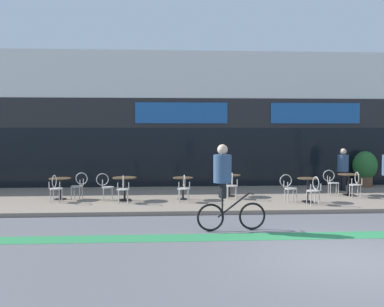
{
  "coord_description": "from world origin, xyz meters",
  "views": [
    {
      "loc": [
        -3.5,
        -8.25,
        2.51
      ],
      "look_at": [
        -2.55,
        6.8,
        1.65
      ],
      "focal_mm": 42.0,
      "sensor_mm": 36.0,
      "label": 1
    }
  ],
  "objects_px": {
    "cafe_chair_0_side": "(79,184)",
    "cafe_chair_1_near": "(123,187)",
    "bistro_table_0": "(60,184)",
    "cafe_chair_5_near": "(356,183)",
    "bistro_table_3": "(229,181)",
    "bistro_table_1": "(125,184)",
    "cafe_chair_0_near": "(55,186)",
    "bistro_table_5": "(349,180)",
    "cafe_chair_3_near": "(232,184)",
    "planter_pot": "(365,167)",
    "cafe_chair_4_side": "(289,186)",
    "bistro_table_4": "(308,185)",
    "bistro_table_2": "(183,184)",
    "cafe_chair_4_near": "(314,188)",
    "cyclist_0": "(225,181)",
    "cafe_chair_5_side": "(331,181)",
    "cafe_chair_2_near": "(184,186)",
    "cafe_chair_1_side": "(105,185)",
    "pedestrian_far_end": "(343,166)"
  },
  "relations": [
    {
      "from": "cafe_chair_1_side",
      "to": "bistro_table_3",
      "type": "bearing_deg",
      "value": 1.95
    },
    {
      "from": "planter_pot",
      "to": "pedestrian_far_end",
      "type": "xyz_separation_m",
      "value": [
        -1.4,
        -1.16,
        0.18
      ]
    },
    {
      "from": "cafe_chair_3_near",
      "to": "bistro_table_2",
      "type": "bearing_deg",
      "value": 93.49
    },
    {
      "from": "cafe_chair_0_near",
      "to": "cafe_chair_5_side",
      "type": "distance_m",
      "value": 9.47
    },
    {
      "from": "bistro_table_2",
      "to": "cafe_chair_3_near",
      "type": "xyz_separation_m",
      "value": [
        1.65,
        -0.03,
        -0.01
      ]
    },
    {
      "from": "bistro_table_5",
      "to": "cafe_chair_3_near",
      "type": "xyz_separation_m",
      "value": [
        -4.29,
        -0.63,
        -0.02
      ]
    },
    {
      "from": "bistro_table_4",
      "to": "cafe_chair_5_near",
      "type": "bearing_deg",
      "value": 20.61
    },
    {
      "from": "cafe_chair_5_near",
      "to": "bistro_table_3",
      "type": "bearing_deg",
      "value": 87.42
    },
    {
      "from": "bistro_table_4",
      "to": "cafe_chair_4_side",
      "type": "bearing_deg",
      "value": -179.37
    },
    {
      "from": "bistro_table_5",
      "to": "cafe_chair_5_near",
      "type": "relative_size",
      "value": 0.83
    },
    {
      "from": "cafe_chair_2_near",
      "to": "bistro_table_1",
      "type": "bearing_deg",
      "value": 69.07
    },
    {
      "from": "bistro_table_0",
      "to": "cafe_chair_0_side",
      "type": "distance_m",
      "value": 0.63
    },
    {
      "from": "bistro_table_1",
      "to": "cafe_chair_1_near",
      "type": "bearing_deg",
      "value": -89.09
    },
    {
      "from": "bistro_table_0",
      "to": "cafe_chair_5_side",
      "type": "relative_size",
      "value": 0.8
    },
    {
      "from": "cafe_chair_0_near",
      "to": "planter_pot",
      "type": "xyz_separation_m",
      "value": [
        11.69,
        3.24,
        0.26
      ]
    },
    {
      "from": "cafe_chair_2_near",
      "to": "cafe_chair_5_near",
      "type": "xyz_separation_m",
      "value": [
        5.93,
        0.6,
        0.0
      ]
    },
    {
      "from": "cafe_chair_1_side",
      "to": "cafe_chair_4_near",
      "type": "distance_m",
      "value": 6.71
    },
    {
      "from": "bistro_table_4",
      "to": "cafe_chair_0_near",
      "type": "relative_size",
      "value": 0.86
    },
    {
      "from": "bistro_table_5",
      "to": "cafe_chair_4_near",
      "type": "bearing_deg",
      "value": -134.24
    },
    {
      "from": "bistro_table_4",
      "to": "cyclist_0",
      "type": "relative_size",
      "value": 0.37
    },
    {
      "from": "bistro_table_0",
      "to": "bistro_table_3",
      "type": "bearing_deg",
      "value": 3.33
    },
    {
      "from": "cafe_chair_1_side",
      "to": "cafe_chair_4_near",
      "type": "xyz_separation_m",
      "value": [
        6.58,
        -1.32,
        0.0
      ]
    },
    {
      "from": "bistro_table_0",
      "to": "cyclist_0",
      "type": "height_order",
      "value": "cyclist_0"
    },
    {
      "from": "cafe_chair_5_side",
      "to": "cyclist_0",
      "type": "distance_m",
      "value": 6.55
    },
    {
      "from": "cafe_chair_3_near",
      "to": "pedestrian_far_end",
      "type": "bearing_deg",
      "value": -64.46
    },
    {
      "from": "bistro_table_0",
      "to": "cafe_chair_0_side",
      "type": "bearing_deg",
      "value": -1.0
    },
    {
      "from": "cafe_chair_4_near",
      "to": "cafe_chair_5_near",
      "type": "bearing_deg",
      "value": -63.37
    },
    {
      "from": "bistro_table_0",
      "to": "cafe_chair_4_side",
      "type": "xyz_separation_m",
      "value": [
        7.48,
        -1.01,
        0.0
      ]
    },
    {
      "from": "cafe_chair_4_side",
      "to": "cafe_chair_5_near",
      "type": "distance_m",
      "value": 2.66
    },
    {
      "from": "cafe_chair_0_side",
      "to": "cafe_chair_4_near",
      "type": "xyz_separation_m",
      "value": [
        7.49,
        -1.62,
        0.0
      ]
    },
    {
      "from": "cafe_chair_3_near",
      "to": "cafe_chair_5_near",
      "type": "relative_size",
      "value": 1.0
    },
    {
      "from": "cafe_chair_4_near",
      "to": "cafe_chair_5_near",
      "type": "distance_m",
      "value": 2.34
    },
    {
      "from": "bistro_table_2",
      "to": "cafe_chair_3_near",
      "type": "relative_size",
      "value": 0.82
    },
    {
      "from": "cafe_chair_1_near",
      "to": "cafe_chair_4_near",
      "type": "xyz_separation_m",
      "value": [
        5.94,
        -0.7,
        0.0
      ]
    },
    {
      "from": "bistro_table_2",
      "to": "cafe_chair_0_side",
      "type": "bearing_deg",
      "value": 175.87
    },
    {
      "from": "cafe_chair_0_side",
      "to": "cafe_chair_1_near",
      "type": "height_order",
      "value": "same"
    },
    {
      "from": "bistro_table_2",
      "to": "cafe_chair_4_side",
      "type": "height_order",
      "value": "cafe_chair_4_side"
    },
    {
      "from": "cafe_chair_1_near",
      "to": "cafe_chair_5_side",
      "type": "distance_m",
      "value": 7.35
    },
    {
      "from": "pedestrian_far_end",
      "to": "bistro_table_5",
      "type": "bearing_deg",
      "value": 63.72
    },
    {
      "from": "cafe_chair_4_side",
      "to": "cafe_chair_5_side",
      "type": "height_order",
      "value": "same"
    },
    {
      "from": "bistro_table_1",
      "to": "cafe_chair_0_near",
      "type": "bearing_deg",
      "value": -171.57
    },
    {
      "from": "bistro_table_1",
      "to": "cafe_chair_0_near",
      "type": "distance_m",
      "value": 2.2
    },
    {
      "from": "bistro_table_5",
      "to": "cafe_chair_2_near",
      "type": "relative_size",
      "value": 0.83
    },
    {
      "from": "bistro_table_4",
      "to": "cafe_chair_2_near",
      "type": "xyz_separation_m",
      "value": [
        -4.0,
        0.12,
        -0.03
      ]
    },
    {
      "from": "planter_pot",
      "to": "bistro_table_3",
      "type": "bearing_deg",
      "value": -158.97
    },
    {
      "from": "cafe_chair_1_near",
      "to": "cafe_chair_4_side",
      "type": "height_order",
      "value": "same"
    },
    {
      "from": "cafe_chair_3_near",
      "to": "planter_pot",
      "type": "xyz_separation_m",
      "value": [
        5.93,
        2.9,
        0.26
      ]
    },
    {
      "from": "bistro_table_3",
      "to": "planter_pot",
      "type": "bearing_deg",
      "value": 21.03
    },
    {
      "from": "bistro_table_0",
      "to": "cafe_chair_3_near",
      "type": "xyz_separation_m",
      "value": [
        5.75,
        -0.29,
        0.0
      ]
    },
    {
      "from": "bistro_table_1",
      "to": "cafe_chair_4_side",
      "type": "relative_size",
      "value": 0.88
    }
  ]
}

